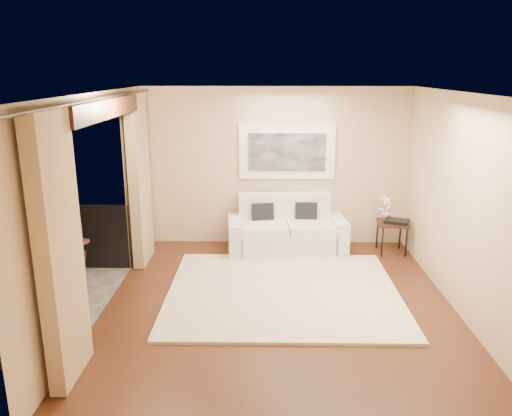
{
  "coord_description": "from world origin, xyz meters",
  "views": [
    {
      "loc": [
        -0.2,
        -5.9,
        2.96
      ],
      "look_at": [
        -0.31,
        0.97,
        1.05
      ],
      "focal_mm": 35.0,
      "sensor_mm": 36.0,
      "label": 1
    }
  ],
  "objects_px": {
    "orchid": "(386,207)",
    "balcony_chair_near": "(45,267)",
    "sofa": "(286,231)",
    "side_table": "(392,225)",
    "balcony_chair_far": "(68,253)",
    "bistro_table": "(56,250)",
    "ice_bucket": "(44,234)"
  },
  "relations": [
    {
      "from": "orchid",
      "to": "balcony_chair_near",
      "type": "bearing_deg",
      "value": -155.02
    },
    {
      "from": "sofa",
      "to": "side_table",
      "type": "relative_size",
      "value": 3.74
    },
    {
      "from": "sofa",
      "to": "orchid",
      "type": "distance_m",
      "value": 1.7
    },
    {
      "from": "balcony_chair_far",
      "to": "balcony_chair_near",
      "type": "height_order",
      "value": "balcony_chair_far"
    },
    {
      "from": "bistro_table",
      "to": "balcony_chair_near",
      "type": "xyz_separation_m",
      "value": [
        0.01,
        -0.37,
        -0.1
      ]
    },
    {
      "from": "side_table",
      "to": "balcony_chair_far",
      "type": "relative_size",
      "value": 0.54
    },
    {
      "from": "sofa",
      "to": "bistro_table",
      "type": "distance_m",
      "value": 3.64
    },
    {
      "from": "balcony_chair_far",
      "to": "ice_bucket",
      "type": "bearing_deg",
      "value": -18.63
    },
    {
      "from": "bistro_table",
      "to": "side_table",
      "type": "bearing_deg",
      "value": 19.47
    },
    {
      "from": "orchid",
      "to": "ice_bucket",
      "type": "distance_m",
      "value": 5.27
    },
    {
      "from": "side_table",
      "to": "balcony_chair_near",
      "type": "xyz_separation_m",
      "value": [
        -4.88,
        -2.1,
        0.09
      ]
    },
    {
      "from": "side_table",
      "to": "balcony_chair_near",
      "type": "distance_m",
      "value": 5.31
    },
    {
      "from": "balcony_chair_far",
      "to": "side_table",
      "type": "bearing_deg",
      "value": -178.4
    },
    {
      "from": "side_table",
      "to": "orchid",
      "type": "relative_size",
      "value": 1.23
    },
    {
      "from": "balcony_chair_near",
      "to": "side_table",
      "type": "bearing_deg",
      "value": 38.48
    },
    {
      "from": "orchid",
      "to": "bistro_table",
      "type": "xyz_separation_m",
      "value": [
        -4.79,
        -1.86,
        -0.09
      ]
    },
    {
      "from": "sofa",
      "to": "ice_bucket",
      "type": "bearing_deg",
      "value": -157.96
    },
    {
      "from": "balcony_chair_near",
      "to": "balcony_chair_far",
      "type": "bearing_deg",
      "value": 92.81
    },
    {
      "from": "side_table",
      "to": "ice_bucket",
      "type": "xyz_separation_m",
      "value": [
        -5.08,
        -1.62,
        0.37
      ]
    },
    {
      "from": "orchid",
      "to": "ice_bucket",
      "type": "xyz_separation_m",
      "value": [
        -4.97,
        -1.74,
        0.09
      ]
    },
    {
      "from": "sofa",
      "to": "balcony_chair_far",
      "type": "bearing_deg",
      "value": -155.59
    },
    {
      "from": "balcony_chair_far",
      "to": "sofa",
      "type": "bearing_deg",
      "value": -167.64
    },
    {
      "from": "sofa",
      "to": "bistro_table",
      "type": "relative_size",
      "value": 2.6
    },
    {
      "from": "sofa",
      "to": "orchid",
      "type": "xyz_separation_m",
      "value": [
        1.65,
        0.04,
        0.42
      ]
    },
    {
      "from": "side_table",
      "to": "balcony_chair_far",
      "type": "bearing_deg",
      "value": -161.22
    },
    {
      "from": "side_table",
      "to": "ice_bucket",
      "type": "relative_size",
      "value": 2.69
    },
    {
      "from": "sofa",
      "to": "side_table",
      "type": "bearing_deg",
      "value": -8.06
    },
    {
      "from": "balcony_chair_near",
      "to": "ice_bucket",
      "type": "xyz_separation_m",
      "value": [
        -0.2,
        0.48,
        0.28
      ]
    },
    {
      "from": "sofa",
      "to": "ice_bucket",
      "type": "height_order",
      "value": "ice_bucket"
    },
    {
      "from": "sofa",
      "to": "orchid",
      "type": "bearing_deg",
      "value": -3.84
    },
    {
      "from": "orchid",
      "to": "balcony_chair_near",
      "type": "height_order",
      "value": "orchid"
    },
    {
      "from": "balcony_chair_near",
      "to": "ice_bucket",
      "type": "distance_m",
      "value": 0.59
    }
  ]
}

